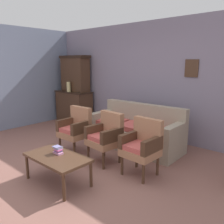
{
  "coord_description": "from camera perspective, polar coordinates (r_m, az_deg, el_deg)",
  "views": [
    {
      "loc": [
        2.91,
        -2.13,
        1.77
      ],
      "look_at": [
        0.04,
        1.09,
        0.85
      ],
      "focal_mm": 37.44,
      "sensor_mm": 36.0,
      "label": 1
    }
  ],
  "objects": [
    {
      "name": "book_stack_on_table",
      "position": [
        3.66,
        -13.05,
        -8.98
      ],
      "size": [
        0.16,
        0.12,
        0.12
      ],
      "color": "#CE87B1",
      "rests_on": "coffee_table"
    },
    {
      "name": "wall_back_with_decor",
      "position": [
        5.59,
        10.29,
        7.56
      ],
      "size": [
        6.4,
        0.09,
        2.7
      ],
      "color": "gray",
      "rests_on": "ground"
    },
    {
      "name": "floral_couch",
      "position": [
        4.97,
        5.88,
        -4.92
      ],
      "size": [
        1.98,
        0.83,
        0.9
      ],
      "color": "gray",
      "rests_on": "ground"
    },
    {
      "name": "armchair_near_couch_end",
      "position": [
        4.7,
        -8.88,
        -3.8
      ],
      "size": [
        0.54,
        0.51,
        0.9
      ],
      "color": "#9E6B4C",
      "rests_on": "ground"
    },
    {
      "name": "armchair_row_middle",
      "position": [
        3.75,
        7.37,
        -7.87
      ],
      "size": [
        0.54,
        0.51,
        0.9
      ],
      "color": "#9E6B4C",
      "rests_on": "ground"
    },
    {
      "name": "cabinet_upper_hutch",
      "position": [
        7.02,
        -9.01,
        9.3
      ],
      "size": [
        0.99,
        0.38,
        1.03
      ],
      "color": "#472D1E",
      "rests_on": "side_cabinet"
    },
    {
      "name": "vase_on_cabinet",
      "position": [
        6.88,
        -10.56,
        6.04
      ],
      "size": [
        0.11,
        0.11,
        0.29
      ],
      "primitive_type": "cylinder",
      "color": "tan",
      "rests_on": "side_cabinet"
    },
    {
      "name": "armchair_by_doorway",
      "position": [
        4.18,
        -1.55,
        -5.67
      ],
      "size": [
        0.57,
        0.54,
        0.9
      ],
      "color": "#9E6B4C",
      "rests_on": "ground"
    },
    {
      "name": "side_cabinet",
      "position": [
        7.09,
        -9.25,
        1.3
      ],
      "size": [
        1.16,
        0.55,
        0.93
      ],
      "color": "#472D1E",
      "rests_on": "ground"
    },
    {
      "name": "ground_plane",
      "position": [
        4.02,
        -11.22,
        -14.35
      ],
      "size": [
        7.68,
        7.68,
        0.0
      ],
      "primitive_type": "plane",
      "color": "#84564C"
    },
    {
      "name": "coffee_table",
      "position": [
        3.6,
        -13.2,
        -11.09
      ],
      "size": [
        1.0,
        0.56,
        0.42
      ],
      "color": "#472D1E",
      "rests_on": "ground"
    }
  ]
}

